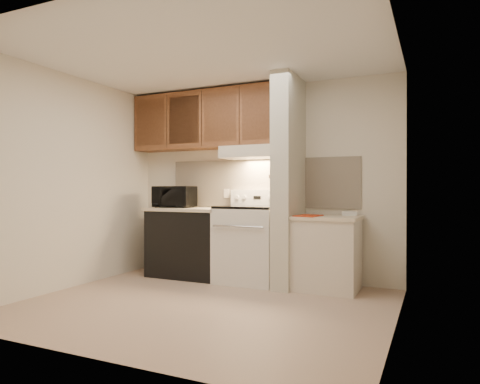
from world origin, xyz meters
The scene contains 50 objects.
floor centered at (0.00, 0.00, 0.00)m, with size 3.60×3.60×0.00m, color tan.
ceiling centered at (0.00, 0.00, 2.50)m, with size 3.60×3.60×0.00m, color white.
wall_back centered at (0.00, 1.50, 1.25)m, with size 3.60×0.02×2.50m, color beige.
wall_left centered at (-1.80, 0.00, 1.25)m, with size 0.02×3.00×2.50m, color beige.
wall_right centered at (1.80, 0.00, 1.25)m, with size 0.02×3.00×2.50m, color beige.
backsplash centered at (0.00, 1.49, 1.24)m, with size 2.60×0.02×0.63m, color #FFE8CB.
range_body centered at (0.00, 1.16, 0.46)m, with size 0.76×0.65×0.92m, color silver.
oven_window centered at (0.00, 0.84, 0.50)m, with size 0.50×0.01×0.30m, color black.
oven_handle centered at (0.00, 0.80, 0.72)m, with size 0.02×0.02×0.65m, color silver.
cooktop centered at (0.00, 1.16, 0.94)m, with size 0.74×0.64×0.03m, color black.
range_backguard centered at (0.00, 1.44, 1.05)m, with size 0.76×0.08×0.20m, color silver.
range_display centered at (0.00, 1.40, 1.05)m, with size 0.10×0.01×0.04m, color black.
range_knob_left_outer centered at (-0.28, 1.40, 1.05)m, with size 0.05×0.05×0.02m, color silver.
range_knob_left_inner centered at (-0.18, 1.40, 1.05)m, with size 0.05×0.05×0.02m, color silver.
range_knob_right_inner centered at (0.18, 1.40, 1.05)m, with size 0.05×0.05×0.02m, color silver.
range_knob_right_outer centered at (0.28, 1.40, 1.05)m, with size 0.05×0.05×0.02m, color silver.
dishwasher_front centered at (-0.88, 1.17, 0.43)m, with size 1.00×0.63×0.87m, color black.
left_countertop centered at (-0.88, 1.17, 0.89)m, with size 1.04×0.67×0.04m, color beige.
spoon_rest centered at (-0.48, 1.36, 0.92)m, with size 0.20×0.06×0.01m, color black.
teal_jar centered at (-1.23, 1.06, 0.97)m, with size 0.10×0.10×0.11m, color #2D6662.
outlet centered at (-0.48, 1.48, 1.10)m, with size 0.08×0.01×0.12m, color beige.
microwave centered at (-1.10, 1.15, 1.05)m, with size 0.52×0.35×0.29m, color black.
partition_pillar centered at (0.51, 1.15, 1.25)m, with size 0.22×0.70×2.50m, color beige.
pillar_trim centered at (0.39, 1.15, 1.30)m, with size 0.01×0.70×0.04m, color brown.
knife_strip centered at (0.39, 1.10, 1.32)m, with size 0.02×0.42×0.04m, color black.
knife_blade_a centered at (0.38, 0.95, 1.22)m, with size 0.01×0.04×0.16m, color silver.
knife_handle_a centered at (0.38, 0.95, 1.37)m, with size 0.02×0.02×0.10m, color black.
knife_blade_b centered at (0.38, 1.03, 1.21)m, with size 0.01×0.04×0.18m, color silver.
knife_handle_b centered at (0.38, 1.01, 1.37)m, with size 0.02×0.02×0.10m, color black.
knife_blade_c centered at (0.38, 1.10, 1.20)m, with size 0.01×0.04×0.20m, color silver.
knife_handle_c centered at (0.38, 1.09, 1.37)m, with size 0.02×0.02×0.10m, color black.
knife_blade_d centered at (0.38, 1.18, 1.22)m, with size 0.01×0.04×0.16m, color silver.
knife_handle_d centered at (0.38, 1.19, 1.37)m, with size 0.02×0.02×0.10m, color black.
knife_blade_e centered at (0.38, 1.26, 1.21)m, with size 0.01×0.04×0.18m, color silver.
knife_handle_e centered at (0.38, 1.26, 1.37)m, with size 0.02×0.02×0.10m, color black.
oven_mitt centered at (0.38, 1.32, 1.14)m, with size 0.03×0.10×0.23m, color gray.
right_cab_base centered at (0.97, 1.15, 0.40)m, with size 0.70×0.60×0.81m, color beige.
right_countertop centered at (0.97, 1.15, 0.83)m, with size 0.74×0.64×0.04m, color beige.
red_folder centered at (0.79, 1.00, 0.86)m, with size 0.25×0.34×0.01m, color #B12E10.
white_box centered at (1.19, 1.33, 0.87)m, with size 0.16×0.11×0.04m, color white.
range_hood centered at (0.00, 1.28, 1.62)m, with size 0.78×0.44×0.15m, color beige.
hood_lip centered at (0.00, 1.07, 1.58)m, with size 0.78×0.04×0.06m, color beige.
upper_cabinets centered at (-0.69, 1.32, 2.08)m, with size 2.18×0.33×0.77m, color brown.
cab_door_a centered at (-1.51, 1.17, 2.08)m, with size 0.46×0.01×0.63m, color brown.
cab_gap_a centered at (-1.23, 1.16, 2.08)m, with size 0.01×0.01×0.73m, color black.
cab_door_b centered at (-0.96, 1.17, 2.08)m, with size 0.46×0.01×0.63m, color brown.
cab_gap_b centered at (-0.69, 1.16, 2.08)m, with size 0.01×0.01×0.73m, color black.
cab_door_c centered at (-0.42, 1.17, 2.08)m, with size 0.46×0.01×0.63m, color brown.
cab_gap_c centered at (-0.14, 1.16, 2.08)m, with size 0.01×0.01×0.73m, color black.
cab_door_d centered at (0.13, 1.17, 2.08)m, with size 0.46×0.01×0.63m, color brown.
Camera 1 is at (2.10, -3.72, 1.15)m, focal length 32.00 mm.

